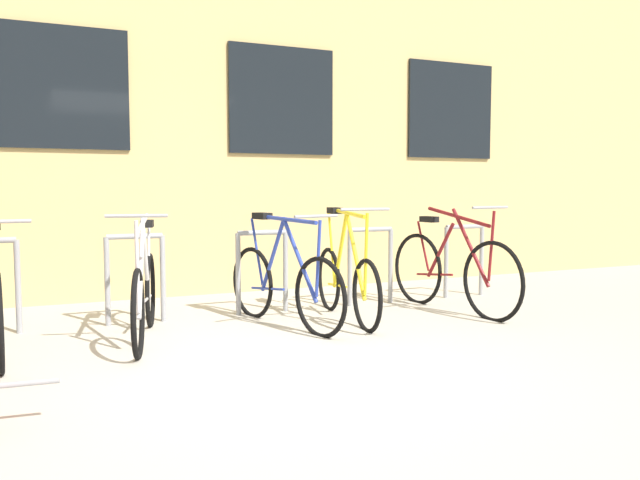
{
  "coord_description": "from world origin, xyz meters",
  "views": [
    {
      "loc": [
        -1.51,
        -3.98,
        1.21
      ],
      "look_at": [
        0.98,
        1.6,
        0.72
      ],
      "focal_mm": 35.9,
      "sensor_mm": 36.0,
      "label": 1
    }
  ],
  "objects": [
    {
      "name": "ground_plane",
      "position": [
        0.0,
        0.0,
        0.0
      ],
      "size": [
        42.0,
        42.0,
        0.0
      ],
      "primitive_type": "plane",
      "color": "#B2ADA0"
    },
    {
      "name": "storefront_building",
      "position": [
        0.0,
        7.14,
        2.26
      ],
      "size": [
        28.0,
        7.92,
        4.53
      ],
      "color": "tan",
      "rests_on": "ground"
    },
    {
      "name": "bike_rack",
      "position": [
        -0.1,
        1.9,
        0.49
      ],
      "size": [
        6.54,
        0.05,
        0.81
      ],
      "color": "gray",
      "rests_on": "ground"
    },
    {
      "name": "bicycle_yellow",
      "position": [
        1.12,
        1.31,
        0.37
      ],
      "size": [
        0.44,
        1.68,
        1.07
      ],
      "color": "black",
      "rests_on": "ground"
    },
    {
      "name": "bicycle_maroon",
      "position": [
        2.27,
        1.24,
        0.4
      ],
      "size": [
        0.44,
        1.84,
        1.08
      ],
      "color": "black",
      "rests_on": "ground"
    },
    {
      "name": "bicycle_blue",
      "position": [
        0.49,
        1.29,
        0.38
      ],
      "size": [
        0.56,
        1.69,
        1.02
      ],
      "color": "black",
      "rests_on": "ground"
    },
    {
      "name": "bicycle_silver",
      "position": [
        -0.72,
        1.24,
        0.37
      ],
      "size": [
        0.56,
        1.72,
        1.05
      ],
      "color": "black",
      "rests_on": "ground"
    }
  ]
}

